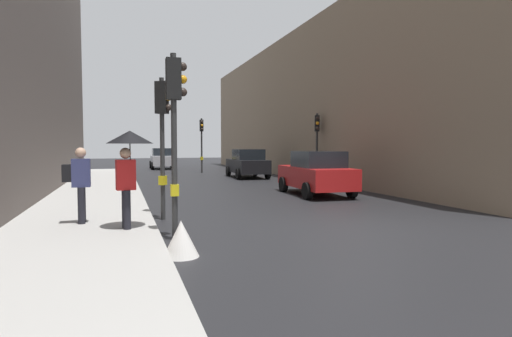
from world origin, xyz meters
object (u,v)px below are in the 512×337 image
at_px(traffic_light_near_right, 163,122).
at_px(car_dark_suv, 247,163).
at_px(pedestrian_with_grey_backpack, 79,181).
at_px(car_red_sedan, 316,173).
at_px(traffic_light_near_left, 175,112).
at_px(car_silver_hatchback, 162,158).
at_px(pedestrian_with_umbrella, 129,152).
at_px(warning_sign_triangle, 181,239).
at_px(traffic_light_mid_street, 317,135).
at_px(traffic_light_far_median, 202,135).

xyz_separation_m(traffic_light_near_right, car_dark_suv, (6.38, 13.46, -1.71)).
bearing_deg(pedestrian_with_grey_backpack, car_red_sedan, 29.13).
xyz_separation_m(traffic_light_near_left, car_silver_hatchback, (2.33, 27.95, -1.78)).
relative_size(traffic_light_near_left, pedestrian_with_umbrella, 1.80).
distance_m(car_dark_suv, warning_sign_triangle, 18.56).
distance_m(traffic_light_mid_street, traffic_light_near_left, 14.21).
bearing_deg(car_silver_hatchback, warning_sign_triangle, -94.70).
distance_m(traffic_light_mid_street, warning_sign_triangle, 15.52).
bearing_deg(pedestrian_with_umbrella, warning_sign_triangle, -68.73).
distance_m(car_red_sedan, pedestrian_with_umbrella, 9.27).
bearing_deg(traffic_light_mid_street, traffic_light_near_left, -127.98).
bearing_deg(car_silver_hatchback, traffic_light_far_median, -70.96).
distance_m(traffic_light_far_median, pedestrian_with_grey_backpack, 20.87).
relative_size(traffic_light_near_left, car_red_sedan, 0.90).
xyz_separation_m(traffic_light_mid_street, traffic_light_near_left, (-8.74, -11.20, 0.13)).
xyz_separation_m(car_red_sedan, pedestrian_with_umbrella, (-7.28, -5.65, 0.96)).
height_order(traffic_light_mid_street, car_red_sedan, traffic_light_mid_street).
bearing_deg(car_dark_suv, pedestrian_with_grey_backpack, -120.45).
bearing_deg(pedestrian_with_grey_backpack, traffic_light_near_left, -41.03).
bearing_deg(pedestrian_with_umbrella, traffic_light_near_left, -39.84).
bearing_deg(pedestrian_with_grey_backpack, car_silver_hatchback, 80.60).
distance_m(car_silver_hatchback, pedestrian_with_umbrella, 27.39).
bearing_deg(pedestrian_with_umbrella, car_dark_suv, 64.45).
bearing_deg(pedestrian_with_umbrella, car_red_sedan, 37.84).
bearing_deg(traffic_light_near_left, traffic_light_near_right, 90.07).
relative_size(traffic_light_near_left, car_dark_suv, 0.91).
height_order(traffic_light_near_left, car_dark_suv, traffic_light_near_left).
relative_size(car_red_sedan, warning_sign_triangle, 6.59).
bearing_deg(traffic_light_far_median, car_red_sedan, -83.15).
height_order(car_silver_hatchback, pedestrian_with_umbrella, pedestrian_with_umbrella).
distance_m(traffic_light_mid_street, pedestrian_with_umbrella, 14.23).
xyz_separation_m(traffic_light_near_left, warning_sign_triangle, (-0.08, -1.37, -2.34)).
height_order(car_dark_suv, car_silver_hatchback, same).
bearing_deg(pedestrian_with_grey_backpack, traffic_light_mid_street, 41.31).
relative_size(car_red_sedan, pedestrian_with_umbrella, 2.00).
xyz_separation_m(traffic_light_far_median, car_red_sedan, (1.81, -15.09, -1.85)).
height_order(traffic_light_near_right, warning_sign_triangle, traffic_light_near_right).
bearing_deg(traffic_light_mid_street, warning_sign_triangle, -125.07).
xyz_separation_m(car_dark_suv, car_silver_hatchback, (-4.05, 11.93, 0.00)).
bearing_deg(car_silver_hatchback, traffic_light_near_left, -94.76).
bearing_deg(warning_sign_triangle, traffic_light_near_right, 88.83).
height_order(traffic_light_near_right, pedestrian_with_umbrella, traffic_light_near_right).
relative_size(traffic_light_mid_street, pedestrian_with_umbrella, 1.71).
bearing_deg(traffic_light_mid_street, car_red_sedan, -116.42).
bearing_deg(pedestrian_with_umbrella, pedestrian_with_grey_backpack, 138.02).
height_order(traffic_light_far_median, warning_sign_triangle, traffic_light_far_median).
xyz_separation_m(traffic_light_near_right, pedestrian_with_grey_backpack, (-2.01, -0.81, -1.43)).
bearing_deg(traffic_light_far_median, pedestrian_with_grey_backpack, -108.38).
xyz_separation_m(car_silver_hatchback, pedestrian_with_umbrella, (-3.24, -27.18, 0.96)).
relative_size(traffic_light_near_right, pedestrian_with_grey_backpack, 2.12).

